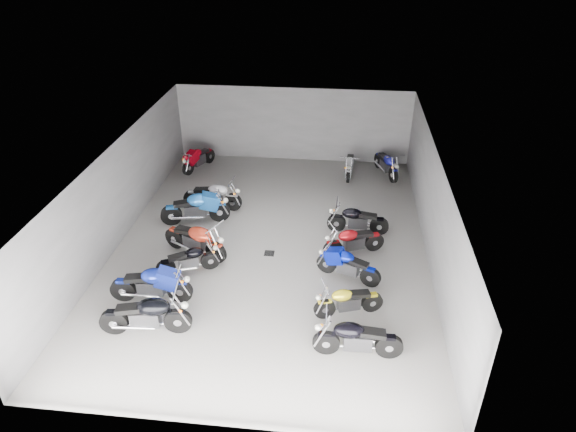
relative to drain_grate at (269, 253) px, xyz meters
name	(u,v)px	position (x,y,z in m)	size (l,w,h in m)	color
ground	(271,245)	(0.00, 0.50, -0.01)	(14.00, 14.00, 0.00)	gray
wall_back	(293,125)	(0.00, 7.50, 1.59)	(10.00, 0.10, 3.20)	slate
wall_left	(117,194)	(-5.00, 0.50, 1.59)	(0.10, 14.00, 3.20)	slate
wall_right	(433,211)	(5.00, 0.50, 1.59)	(0.10, 14.00, 3.20)	slate
ceiling	(270,154)	(0.00, 0.50, 3.21)	(10.00, 14.00, 0.04)	black
drain_grate	(269,253)	(0.00, 0.00, 0.00)	(0.32, 0.32, 0.01)	black
motorcycle_left_a	(146,315)	(-2.60, -3.91, 0.56)	(2.36, 0.55, 1.04)	black
motorcycle_left_b	(152,285)	(-2.88, -2.66, 0.55)	(2.31, 0.50, 1.01)	black
motorcycle_left_c	(189,260)	(-2.24, -1.27, 0.45)	(1.79, 0.93, 0.84)	black
motorcycle_left_d	(196,240)	(-2.28, -0.32, 0.56)	(2.22, 1.10, 1.04)	black
motorcycle_left_e	(196,208)	(-2.79, 1.63, 0.57)	(2.36, 0.78, 1.06)	black
motorcycle_left_f	(213,196)	(-2.45, 2.69, 0.52)	(2.20, 0.47, 0.97)	black
motorcycle_right_a	(357,339)	(2.73, -4.12, 0.52)	(2.20, 0.44, 0.97)	black
motorcycle_right_b	(348,301)	(2.51, -2.65, 0.46)	(1.86, 0.73, 0.85)	black
motorcycle_right_c	(347,265)	(2.48, -1.04, 0.48)	(1.91, 0.90, 0.89)	black
motorcycle_right_d	(353,241)	(2.64, 0.27, 0.49)	(1.94, 0.94, 0.90)	black
motorcycle_right_e	(357,220)	(2.78, 1.58, 0.49)	(2.08, 0.42, 0.91)	black
motorcycle_back_a	(198,158)	(-3.89, 6.01, 0.48)	(0.95, 1.90, 0.89)	black
motorcycle_back_e	(350,165)	(2.49, 6.07, 0.47)	(0.41, 1.98, 0.87)	black
motorcycle_back_f	(387,164)	(4.01, 6.27, 0.50)	(0.89, 2.01, 0.92)	black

